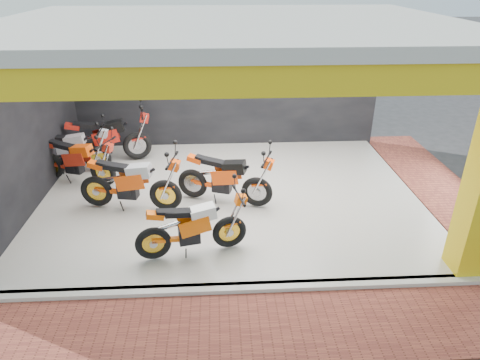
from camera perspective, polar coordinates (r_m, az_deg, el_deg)
The scene contains 16 objects.
ground at distance 7.69m, azimuth -0.76°, elevation -9.59°, with size 80.00×80.00×0.00m, color #2D2D30.
showroom_floor at distance 9.35m, azimuth -1.28°, elevation -2.14°, with size 8.00×6.00×0.10m, color silver.
showroom_ceiling at distance 8.27m, azimuth -1.54°, elevation 20.02°, with size 8.40×6.40×0.20m, color beige.
back_wall at distance 11.65m, azimuth -1.91°, elevation 12.64°, with size 8.20×0.20×3.50m, color black.
left_wall at distance 9.49m, azimuth -27.15°, elevation 6.50°, with size 0.20×6.20×3.50m, color black.
header_beam_front at distance 5.36m, azimuth -0.50°, elevation 13.28°, with size 8.40×0.30×0.40m, color gold.
header_beam_right at distance 9.33m, azimuth 25.05°, elevation 16.57°, with size 0.30×6.40×0.40m, color gold.
floor_kerb at distance 6.86m, azimuth -0.39°, elevation -14.26°, with size 8.00×0.20×0.10m, color silver.
paver_front at distance 6.31m, azimuth -0.02°, elevation -19.11°, with size 9.00×1.40×0.03m, color brown.
paver_right at distance 10.64m, azimuth 25.53°, elevation -1.42°, with size 1.40×7.00×0.03m, color brown.
moto_hero at distance 7.30m, azimuth -1.45°, elevation -5.02°, with size 2.01×0.74×1.23m, color #FF630A, non-canonical shape.
moto_row_a at distance 8.51m, azimuth -10.05°, elevation -0.09°, with size 2.22×0.82×1.36m, color #ED4B0A, non-canonical shape.
moto_row_b at distance 8.54m, azimuth 2.31°, elevation 0.27°, with size 2.15×0.80×1.32m, color #FF4A0A, non-canonical shape.
moto_row_c at distance 9.87m, azimuth -18.01°, elevation 2.54°, with size 2.09×0.78×1.28m, color red, non-canonical shape.
moto_row_d at distance 11.05m, azimuth -13.72°, elevation 6.13°, with size 2.39×0.89×1.46m, color red, non-canonical shape.
moto_row_e at distance 10.67m, azimuth -18.63°, elevation 4.25°, with size 2.11×0.78×1.29m, color #A2A5A9, non-canonical shape.
Camera 1 is at (-0.24, -6.22, 4.51)m, focal length 32.00 mm.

